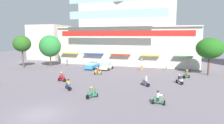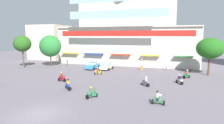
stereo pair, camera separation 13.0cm
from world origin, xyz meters
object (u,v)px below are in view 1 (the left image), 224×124
Objects in this scene: parked_car_0 at (93,66)px; scooter_rider_3 at (179,80)px; plaza_tree_2 at (22,44)px; pedestrian_2 at (166,66)px; scooter_rider_1 at (68,85)px; scooter_rider_5 at (186,75)px; balloon_vendor_cart at (141,65)px; scooter_rider_7 at (146,82)px; plaza_tree_0 at (50,46)px; plaza_tree_1 at (210,48)px; parked_car_1 at (106,66)px; scooter_rider_4 at (159,99)px; scooter_rider_8 at (92,93)px; scooter_rider_0 at (98,71)px; pedestrian_0 at (67,62)px; pedestrian_1 at (190,68)px; scooter_rider_9 at (62,77)px.

parked_car_0 reaches higher than scooter_rider_3.
pedestrian_2 is (31.18, 6.33, -4.47)m from plaza_tree_2.
parked_car_0 reaches higher than scooter_rider_1.
balloon_vendor_cart is (-8.69, 5.87, 0.34)m from scooter_rider_5.
parked_car_0 is 15.84m from pedestrian_2.
scooter_rider_1 is at bearing -110.95° from balloon_vendor_cart.
scooter_rider_7 is (28.77, -7.70, -4.84)m from plaza_tree_2.
plaza_tree_0 is 1.07× the size of plaza_tree_1.
pedestrian_2 reaches higher than scooter_rider_5.
plaza_tree_0 reaches higher than parked_car_1.
scooter_rider_5 is at bearing 50.99° from scooter_rider_7.
scooter_rider_8 is at bearing -178.60° from scooter_rider_4.
scooter_rider_5 reaches higher than scooter_rider_0.
pedestrian_0 is at bearing 120.99° from scooter_rider_1.
scooter_rider_1 is at bearing -89.90° from scooter_rider_0.
scooter_rider_4 is 0.89× the size of pedestrian_2.
plaza_tree_0 reaches higher than scooter_rider_1.
plaza_tree_0 is 5.06× the size of scooter_rider_0.
scooter_rider_7 is (10.00, -11.24, -0.11)m from parked_car_1.
scooter_rider_9 is at bearing -144.68° from pedestrian_1.
scooter_rider_3 is at bearing -29.60° from parked_car_1.
scooter_rider_3 is 14.37m from scooter_rider_8.
plaza_tree_2 reaches higher than balloon_vendor_cart.
pedestrian_1 is 0.64× the size of balloon_vendor_cart.
balloon_vendor_cart is at bearing 101.69° from scooter_rider_7.
plaza_tree_0 is 22.15m from scooter_rider_1.
pedestrian_0 is (-30.90, 2.20, -4.04)m from plaza_tree_1.
scooter_rider_1 is (-19.71, -16.43, -4.36)m from plaza_tree_1.
parked_car_0 is 2.91× the size of scooter_rider_5.
parked_car_0 is at bearing 12.09° from plaza_tree_2.
balloon_vendor_cart is at bearing 11.76° from parked_car_0.
plaza_tree_2 is at bearing -168.04° from balloon_vendor_cart.
scooter_rider_3 is (14.71, -8.36, -0.14)m from parked_car_1.
pedestrian_1 is at bearing 3.27° from plaza_tree_0.
scooter_rider_9 is (-7.93, 6.26, 0.06)m from scooter_rider_8.
plaza_tree_0 is 14.60m from parked_car_1.
balloon_vendor_cart is at bearing -171.04° from pedestrian_2.
scooter_rider_1 is at bearing -152.40° from scooter_rider_7.
pedestrian_2 reaches higher than parked_car_0.
scooter_rider_7 reaches higher than scooter_rider_1.
plaza_tree_0 is 17.07m from scooter_rider_9.
parked_car_0 reaches higher than scooter_rider_7.
plaza_tree_2 reaches higher than scooter_rider_4.
scooter_rider_5 is at bearing 52.89° from scooter_rider_8.
pedestrian_0 is (-25.64, 10.65, 0.35)m from scooter_rider_3.
scooter_rider_7 is (-9.96, -11.34, -4.36)m from plaza_tree_1.
balloon_vendor_cart is (21.28, 1.91, -3.88)m from plaza_tree_0.
scooter_rider_0 is 0.84× the size of pedestrian_2.
scooter_rider_7 reaches higher than scooter_rider_8.
balloon_vendor_cart is at bearing 125.76° from scooter_rider_3.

